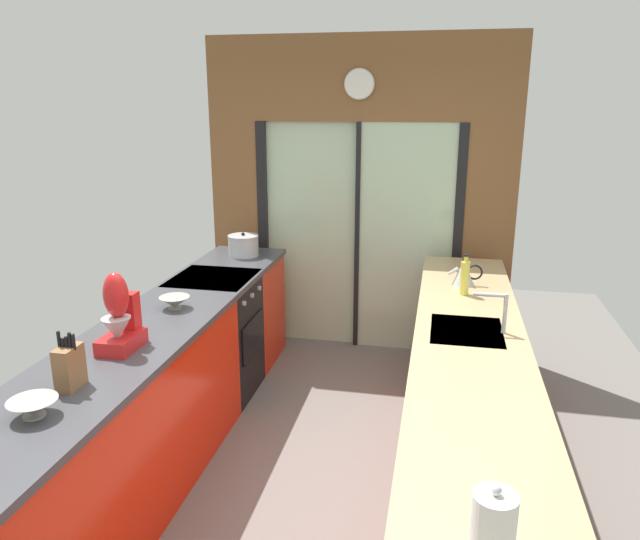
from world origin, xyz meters
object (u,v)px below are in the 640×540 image
object	(u,v)px
mixing_bowl_far	(175,302)
kettle	(464,273)
stand_mixer	(120,320)
oven_range	(216,336)
stock_pot	(243,245)
mixing_bowl_mid	(33,408)
soap_bottle	(465,277)
knife_block	(69,366)

from	to	relation	value
mixing_bowl_far	kettle	xyz separation A→B (m)	(1.78, 0.88, 0.05)
stand_mixer	kettle	xyz separation A→B (m)	(1.78, 1.52, -0.07)
oven_range	stock_pot	world-z (taller)	stock_pot
mixing_bowl_mid	kettle	size ratio (longest dim) A/B	0.84
oven_range	kettle	world-z (taller)	kettle
stock_pot	soap_bottle	bearing A→B (deg)	-21.22
mixing_bowl_far	soap_bottle	world-z (taller)	soap_bottle
oven_range	knife_block	world-z (taller)	knife_block
mixing_bowl_far	stock_pot	distance (m)	1.34
mixing_bowl_far	knife_block	size ratio (longest dim) A/B	0.70
mixing_bowl_mid	mixing_bowl_far	size ratio (longest dim) A/B	1.07
mixing_bowl_far	soap_bottle	distance (m)	1.90
mixing_bowl_mid	stock_pot	distance (m)	2.70
knife_block	kettle	bearing A→B (deg)	47.88
mixing_bowl_mid	stand_mixer	distance (m)	0.72
knife_block	soap_bottle	distance (m)	2.49
oven_range	stock_pot	size ratio (longest dim) A/B	3.61
mixing_bowl_mid	soap_bottle	distance (m)	2.69
knife_block	stand_mixer	world-z (taller)	stand_mixer
mixing_bowl_far	stock_pot	size ratio (longest dim) A/B	0.75
stock_pot	mixing_bowl_mid	bearing A→B (deg)	-90.00
mixing_bowl_far	stand_mixer	size ratio (longest dim) A/B	0.45
oven_range	mixing_bowl_mid	size ratio (longest dim) A/B	4.54
mixing_bowl_mid	kettle	distance (m)	2.86
soap_bottle	mixing_bowl_far	bearing A→B (deg)	-159.86
oven_range	stand_mixer	xyz separation A→B (m)	(0.02, -1.33, 0.63)
mixing_bowl_mid	stock_pot	xyz separation A→B (m)	(-0.00, 2.70, 0.05)
stock_pot	knife_block	bearing A→B (deg)	-90.00
mixing_bowl_mid	knife_block	size ratio (longest dim) A/B	0.75
kettle	mixing_bowl_far	bearing A→B (deg)	-153.82
stand_mixer	mixing_bowl_mid	bearing A→B (deg)	-90.00
knife_block	stock_pot	size ratio (longest dim) A/B	1.06
mixing_bowl_mid	knife_block	bearing A→B (deg)	89.99
mixing_bowl_far	knife_block	bearing A→B (deg)	-90.00
stand_mixer	stock_pot	size ratio (longest dim) A/B	1.65
kettle	knife_block	bearing A→B (deg)	-132.12
mixing_bowl_mid	mixing_bowl_far	world-z (taller)	mixing_bowl_far
oven_range	soap_bottle	xyz separation A→B (m)	(1.80, -0.03, 0.58)
oven_range	mixing_bowl_mid	world-z (taller)	mixing_bowl_mid
mixing_bowl_mid	oven_range	bearing A→B (deg)	90.52
stock_pot	soap_bottle	distance (m)	1.91
oven_range	soap_bottle	world-z (taller)	soap_bottle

